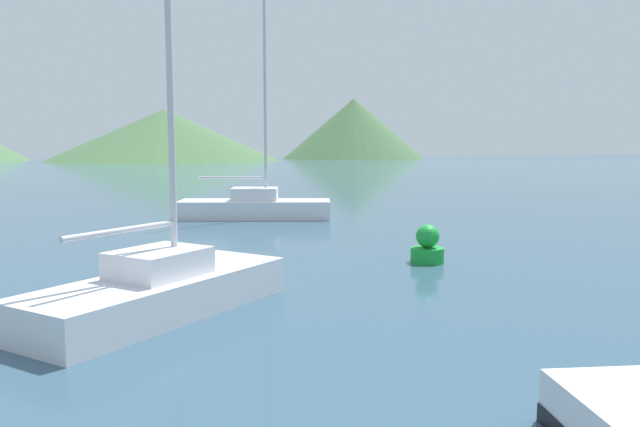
{
  "coord_description": "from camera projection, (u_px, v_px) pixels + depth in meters",
  "views": [
    {
      "loc": [
        -4.53,
        -0.56,
        2.98
      ],
      "look_at": [
        0.87,
        14.0,
        1.2
      ],
      "focal_mm": 35.0,
      "sensor_mm": 36.0,
      "label": 1
    }
  ],
  "objects": [
    {
      "name": "buoy_marker",
      "position": [
        427.0,
        247.0,
        15.47
      ],
      "size": [
        0.83,
        0.83,
        0.95
      ],
      "color": "green",
      "rests_on": "ground_plane"
    },
    {
      "name": "sailboat_inner",
      "position": [
        255.0,
        205.0,
        24.52
      ],
      "size": [
        6.15,
        3.62,
        10.16
      ],
      "rotation": [
        0.0,
        0.0,
        -0.34
      ],
      "color": "silver",
      "rests_on": "ground_plane"
    },
    {
      "name": "sailboat_middle",
      "position": [
        160.0,
        287.0,
        10.82
      ],
      "size": [
        5.08,
        4.55,
        8.41
      ],
      "rotation": [
        0.0,
        0.0,
        0.67
      ],
      "color": "silver",
      "rests_on": "ground_plane"
    },
    {
      "name": "hill_east",
      "position": [
        354.0,
        128.0,
        115.03
      ],
      "size": [
        26.03,
        26.03,
        11.0
      ],
      "color": "#476B42",
      "rests_on": "ground_plane"
    },
    {
      "name": "hill_central",
      "position": [
        165.0,
        135.0,
        100.42
      ],
      "size": [
        36.98,
        36.98,
        8.25
      ],
      "color": "#476B42",
      "rests_on": "ground_plane"
    }
  ]
}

